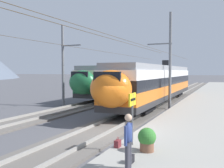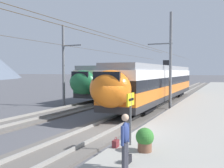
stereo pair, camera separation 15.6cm
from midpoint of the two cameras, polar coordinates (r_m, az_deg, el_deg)
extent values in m
plane|color=#4C4C51|center=(12.84, 1.49, -12.03)|extent=(400.00, 400.00, 0.00)
cube|color=gray|center=(11.81, 20.60, -12.62)|extent=(120.00, 6.38, 0.37)
cube|color=#5B5651|center=(13.35, -3.45, -11.18)|extent=(120.00, 3.00, 0.12)
cube|color=gray|center=(12.99, -0.62, -10.93)|extent=(120.00, 0.07, 0.16)
cube|color=gray|center=(13.66, -6.14, -10.25)|extent=(120.00, 0.07, 0.16)
cube|color=#5B5651|center=(16.93, -21.52, -8.34)|extent=(120.00, 3.00, 0.12)
cube|color=gray|center=(16.40, -19.79, -8.18)|extent=(120.00, 0.07, 0.16)
cube|color=gray|center=(17.43, -23.16, -7.59)|extent=(120.00, 0.07, 0.16)
cube|color=#2D2D30|center=(25.58, 11.02, -2.44)|extent=(22.04, 2.82, 0.45)
cube|color=orange|center=(25.53, 11.03, -0.99)|extent=(22.04, 2.82, 0.85)
cube|color=black|center=(25.49, 11.05, 0.80)|extent=(22.04, 2.86, 0.75)
cube|color=silver|center=(25.47, 11.07, 2.38)|extent=(22.04, 2.82, 0.65)
cube|color=gray|center=(25.47, 11.08, 3.61)|extent=(21.74, 2.62, 0.45)
cube|color=black|center=(19.13, 5.97, -5.55)|extent=(2.80, 2.26, 0.42)
cube|color=black|center=(32.26, 13.98, -2.13)|extent=(2.80, 2.26, 0.42)
ellipsoid|color=orange|center=(14.56, -0.13, -1.15)|extent=(1.80, 2.60, 2.25)
cube|color=black|center=(14.09, -1.00, 0.44)|extent=(0.16, 1.69, 1.19)
cube|color=black|center=(28.70, 12.70, 4.67)|extent=(0.90, 0.70, 0.70)
cube|color=#2D2D30|center=(38.06, 6.53, -0.64)|extent=(31.65, 2.91, 0.45)
cube|color=#1E6638|center=(38.02, 6.54, 0.34)|extent=(31.65, 2.91, 0.85)
cube|color=black|center=(37.99, 6.54, 1.54)|extent=(31.65, 2.95, 0.75)
cube|color=beige|center=(37.98, 6.55, 2.60)|extent=(31.65, 2.91, 0.65)
cube|color=gray|center=(37.98, 6.56, 3.43)|extent=(31.35, 2.71, 0.45)
cube|color=black|center=(28.99, 0.31, -2.62)|extent=(2.80, 2.33, 0.42)
cube|color=black|center=(47.47, 10.32, -0.47)|extent=(2.80, 2.33, 0.42)
ellipsoid|color=#1E6638|center=(23.08, -6.55, 0.37)|extent=(1.80, 2.68, 2.25)
cube|color=black|center=(22.64, -7.22, 1.39)|extent=(0.16, 1.75, 1.19)
cube|color=black|center=(42.52, 8.61, 4.14)|extent=(0.90, 0.70, 0.70)
cylinder|color=slate|center=(21.53, 13.56, 5.08)|extent=(0.24, 0.24, 8.28)
cube|color=slate|center=(21.84, 11.19, 9.07)|extent=(0.10, 2.16, 0.10)
cylinder|color=#473823|center=(22.06, 8.81, 8.38)|extent=(48.59, 0.02, 0.02)
cylinder|color=slate|center=(23.69, -10.95, 4.12)|extent=(0.24, 0.24, 7.62)
cube|color=slate|center=(23.27, -9.16, 8.78)|extent=(0.10, 2.12, 0.10)
cylinder|color=#473823|center=(22.75, -7.24, 8.30)|extent=(48.59, 0.02, 0.02)
cylinder|color=#59595B|center=(9.97, 4.72, -8.09)|extent=(0.08, 0.08, 2.08)
cube|color=yellow|center=(9.85, 4.74, -3.57)|extent=(0.70, 0.06, 0.50)
cube|color=black|center=(9.84, 4.93, -3.57)|extent=(0.52, 0.01, 0.10)
cylinder|color=#383842|center=(7.63, 3.41, -16.50)|extent=(0.14, 0.14, 0.82)
cylinder|color=#383842|center=(7.77, 3.87, -16.14)|extent=(0.14, 0.14, 0.82)
ellipsoid|color=navy|center=(7.49, 3.66, -11.12)|extent=(0.36, 0.22, 0.62)
sphere|color=tan|center=(7.40, 3.67, -7.73)|extent=(0.22, 0.22, 0.22)
cylinder|color=navy|center=(7.31, 3.02, -11.89)|extent=(0.09, 0.09, 0.58)
cylinder|color=navy|center=(7.71, 4.27, -11.11)|extent=(0.09, 0.09, 0.58)
cube|color=black|center=(8.33, 4.18, -16.87)|extent=(0.32, 0.18, 0.25)
torus|color=black|center=(8.27, 4.19, -15.73)|extent=(0.16, 0.02, 0.16)
cube|color=maroon|center=(9.86, 1.31, -13.60)|extent=(0.32, 0.18, 0.28)
torus|color=maroon|center=(9.81, 1.31, -12.54)|extent=(0.16, 0.02, 0.16)
cylinder|color=brown|center=(9.47, 8.04, -14.16)|extent=(0.52, 0.52, 0.34)
sphere|color=#33752D|center=(9.37, 8.06, -11.99)|extent=(0.67, 0.67, 0.67)
sphere|color=gold|center=(9.33, 8.07, -11.09)|extent=(0.37, 0.37, 0.37)
camera|label=1|loc=(0.08, -89.76, 0.01)|focal=39.63mm
camera|label=2|loc=(0.08, 90.24, -0.01)|focal=39.63mm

